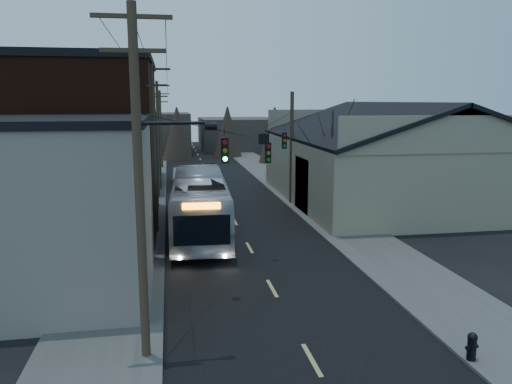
# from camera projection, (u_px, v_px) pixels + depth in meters

# --- Properties ---
(road_surface) EXTENTS (9.00, 110.00, 0.02)m
(road_surface) POSITION_uv_depth(u_px,v_px,m) (220.00, 194.00, 42.41)
(road_surface) COLOR black
(road_surface) RESTS_ON ground
(sidewalk_left) EXTENTS (4.00, 110.00, 0.12)m
(sidewalk_left) POSITION_uv_depth(u_px,v_px,m) (141.00, 196.00, 41.30)
(sidewalk_left) COLOR #474744
(sidewalk_left) RESTS_ON ground
(sidewalk_right) EXTENTS (4.00, 110.00, 0.12)m
(sidewalk_right) POSITION_uv_depth(u_px,v_px,m) (294.00, 191.00, 43.50)
(sidewalk_right) COLOR #474744
(sidewalk_right) RESTS_ON ground
(building_clapboard) EXTENTS (8.00, 8.00, 7.00)m
(building_clapboard) POSITION_uv_depth(u_px,v_px,m) (47.00, 211.00, 19.91)
(building_clapboard) COLOR gray
(building_clapboard) RESTS_ON ground
(building_brick) EXTENTS (10.00, 12.00, 10.00)m
(building_brick) POSITION_uv_depth(u_px,v_px,m) (70.00, 148.00, 30.13)
(building_brick) COLOR black
(building_brick) RESTS_ON ground
(building_left_far) EXTENTS (9.00, 14.00, 7.00)m
(building_left_far) POSITION_uv_depth(u_px,v_px,m) (110.00, 148.00, 45.98)
(building_left_far) COLOR #38322D
(building_left_far) RESTS_ON ground
(warehouse) EXTENTS (16.16, 20.60, 7.73)m
(warehouse) POSITION_uv_depth(u_px,v_px,m) (390.00, 167.00, 39.27)
(warehouse) COLOR gray
(warehouse) RESTS_ON ground
(building_far_left) EXTENTS (10.00, 12.00, 6.00)m
(building_far_left) POSITION_uv_depth(u_px,v_px,m) (156.00, 133.00, 74.76)
(building_far_left) COLOR #38322D
(building_far_left) RESTS_ON ground
(building_far_right) EXTENTS (12.00, 14.00, 5.00)m
(building_far_right) POSITION_uv_depth(u_px,v_px,m) (237.00, 134.00, 81.90)
(building_far_right) COLOR #38322D
(building_far_right) RESTS_ON ground
(bare_tree) EXTENTS (0.40, 0.40, 7.20)m
(bare_tree) POSITION_uv_depth(u_px,v_px,m) (331.00, 165.00, 33.17)
(bare_tree) COLOR black
(bare_tree) RESTS_ON ground
(utility_lines) EXTENTS (11.24, 45.28, 10.50)m
(utility_lines) POSITION_uv_depth(u_px,v_px,m) (183.00, 142.00, 35.31)
(utility_lines) COLOR #382B1E
(utility_lines) RESTS_ON ground
(bus) EXTENTS (3.68, 13.23, 3.65)m
(bus) POSITION_uv_depth(u_px,v_px,m) (200.00, 204.00, 29.54)
(bus) COLOR #B7BBC4
(bus) RESTS_ON ground
(parked_car) EXTENTS (1.75, 4.59, 1.49)m
(parked_car) POSITION_uv_depth(u_px,v_px,m) (182.00, 176.00, 47.59)
(parked_car) COLOR #9B9DA2
(parked_car) RESTS_ON ground
(fire_hydrant) EXTENTS (0.42, 0.30, 0.87)m
(fire_hydrant) POSITION_uv_depth(u_px,v_px,m) (472.00, 345.00, 15.01)
(fire_hydrant) COLOR black
(fire_hydrant) RESTS_ON sidewalk_right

